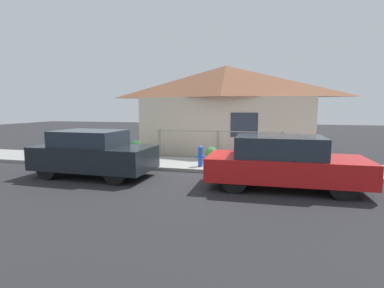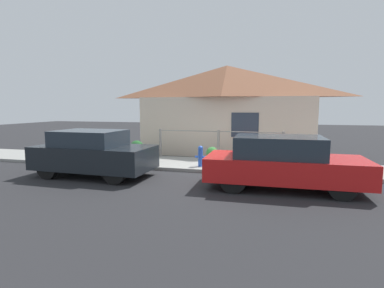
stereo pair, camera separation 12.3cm
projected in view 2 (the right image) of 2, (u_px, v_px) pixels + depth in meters
ground_plane at (207, 173)px, 9.65m from camera, size 60.00×60.00×0.00m
sidewalk at (214, 165)px, 10.74m from camera, size 24.00×2.29×0.11m
house at (226, 85)px, 13.16m from camera, size 7.80×2.23×3.94m
fence at (219, 143)px, 11.62m from camera, size 4.90×0.10×1.13m
car_left at (93, 153)px, 9.18m from camera, size 3.65×1.78×1.42m
car_right at (282, 162)px, 7.78m from camera, size 4.02×1.75×1.38m
fire_hydrant at (200, 156)px, 10.19m from camera, size 0.38×0.17×0.71m
potted_plant_near_hydrant at (212, 153)px, 10.96m from camera, size 0.43×0.43×0.57m
potted_plant_by_fence at (137, 148)px, 12.16m from camera, size 0.57×0.57×0.67m
potted_plant_corner at (271, 157)px, 10.62m from camera, size 0.42×0.42×0.51m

